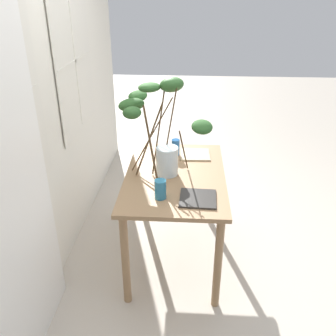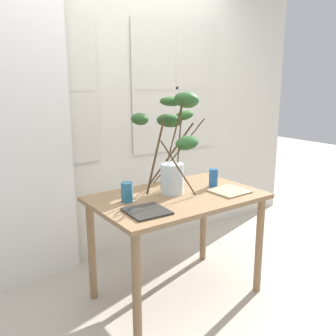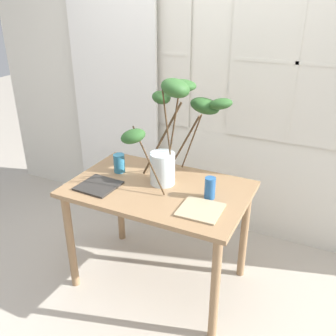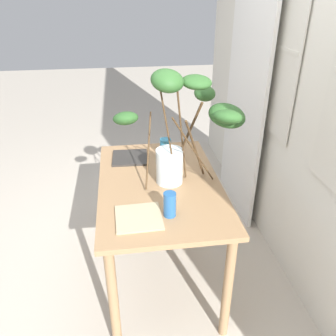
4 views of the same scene
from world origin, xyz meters
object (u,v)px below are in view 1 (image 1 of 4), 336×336
(drinking_glass_blue_right, at_px, (176,147))
(plate_square_left, at_px, (198,198))
(drinking_glass_blue_left, at_px, (160,189))
(dining_table, at_px, (175,187))
(plate_square_right, at_px, (195,154))
(vase_with_branches, at_px, (158,123))

(drinking_glass_blue_right, xyz_separation_m, plate_square_left, (-0.71, -0.18, -0.06))
(drinking_glass_blue_left, distance_m, drinking_glass_blue_right, 0.71)
(drinking_glass_blue_right, bearing_deg, drinking_glass_blue_left, 174.22)
(dining_table, bearing_deg, drinking_glass_blue_left, 166.55)
(plate_square_right, bearing_deg, dining_table, 156.80)
(dining_table, relative_size, drinking_glass_blue_right, 8.47)
(drinking_glass_blue_right, relative_size, plate_square_right, 0.57)
(drinking_glass_blue_right, relative_size, plate_square_left, 0.57)
(vase_with_branches, bearing_deg, plate_square_right, -44.38)
(plate_square_left, xyz_separation_m, plate_square_right, (0.72, 0.01, -0.00))
(vase_with_branches, xyz_separation_m, plate_square_right, (0.30, -0.29, -0.38))
(dining_table, height_order, plate_square_right, plate_square_right)
(plate_square_right, bearing_deg, drinking_glass_blue_right, 91.75)
(vase_with_branches, xyz_separation_m, drinking_glass_blue_left, (-0.42, -0.05, -0.31))
(plate_square_left, bearing_deg, plate_square_right, 1.20)
(drinking_glass_blue_left, xyz_separation_m, plate_square_right, (0.71, -0.24, -0.06))
(vase_with_branches, relative_size, plate_square_right, 3.15)
(vase_with_branches, distance_m, drinking_glass_blue_left, 0.53)
(drinking_glass_blue_left, height_order, drinking_glass_blue_right, drinking_glass_blue_right)
(drinking_glass_blue_right, bearing_deg, plate_square_left, -165.67)
(drinking_glass_blue_left, xyz_separation_m, drinking_glass_blue_right, (0.71, -0.07, 0.00))
(drinking_glass_blue_left, bearing_deg, vase_with_branches, 6.95)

